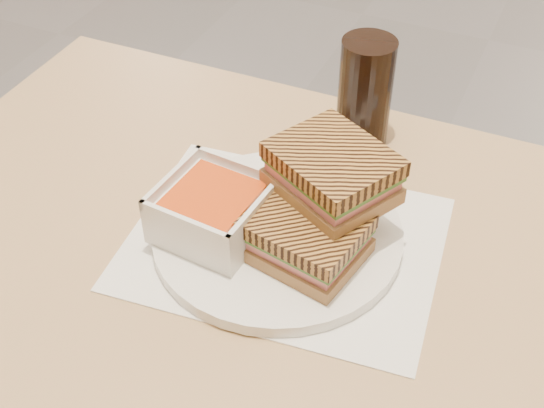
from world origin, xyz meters
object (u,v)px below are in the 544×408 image
at_px(plate, 277,233).
at_px(soup_bowl, 214,211).
at_px(main_table, 344,351).
at_px(cola_glass, 365,93).
at_px(panini_lower, 306,237).

distance_m(plate, soup_bowl, 0.08).
relative_size(main_table, soup_bowl, 9.61).
bearing_deg(main_table, soup_bowl, 177.46).
bearing_deg(cola_glass, panini_lower, -85.45).
distance_m(soup_bowl, cola_glass, 0.27).
relative_size(main_table, panini_lower, 8.72).
bearing_deg(main_table, panini_lower, 168.29).
bearing_deg(panini_lower, main_table, -11.71).
bearing_deg(soup_bowl, plate, 23.51).
bearing_deg(cola_glass, soup_bowl, -109.88).
bearing_deg(panini_lower, soup_bowl, -177.52).
distance_m(main_table, cola_glass, 0.33).
xyz_separation_m(soup_bowl, panini_lower, (0.11, 0.00, -0.00)).
xyz_separation_m(main_table, panini_lower, (-0.06, 0.01, 0.16)).
relative_size(plate, panini_lower, 2.11).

